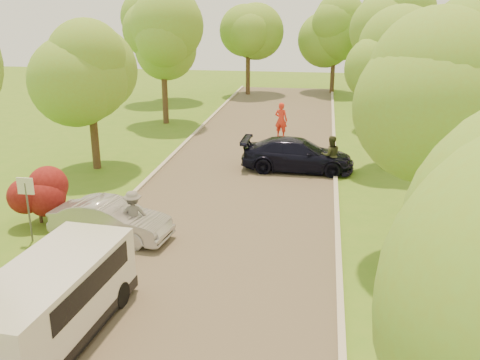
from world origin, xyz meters
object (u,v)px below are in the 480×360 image
Objects in this scene: street_sign at (27,196)px; minivan at (52,300)px; dark_sedan at (297,155)px; person_olive at (331,155)px; silver_sedan at (111,220)px; person_striped at (281,120)px; skateboarder at (133,215)px; longboard at (135,238)px.

street_sign is 0.43× the size of minivan.
person_olive is at bearing -105.23° from dark_sedan.
dark_sedan is 1.57m from person_olive.
silver_sedan is 10.76m from person_olive.
person_striped is (-1.29, 6.29, 0.26)m from dark_sedan.
minivan reaches higher than person_olive.
skateboarder is (-4.80, -8.57, 0.17)m from dark_sedan.
person_striped is at bearing -121.58° from skateboarder.
minivan is 5.93× the size of longboard.
person_striped reaches higher than longboard.
street_sign is at bearing 139.24° from dark_sedan.
dark_sedan is (4.80, 13.93, -0.23)m from minivan.
dark_sedan is 9.82m from skateboarder.
minivan is at bearing 161.87° from dark_sedan.
dark_sedan is 2.55× the size of person_striped.
person_olive reaches higher than longboard.
skateboarder reaches higher than dark_sedan.
silver_sedan is 10.20m from dark_sedan.
dark_sedan is at bearing -25.80° from silver_sedan.
street_sign is 3.66m from longboard.
person_olive is (7.10, 8.09, 0.24)m from silver_sedan.
person_olive is at bearing -33.76° from silver_sedan.
person_striped is (6.81, 15.40, -0.56)m from street_sign.
street_sign is 1.08× the size of person_striped.
silver_sedan is at bearing 147.56° from dark_sedan.
silver_sedan is at bearing -21.52° from longboard.
silver_sedan is 4.62× the size of longboard.
skateboarder is at bearing 9.40° from street_sign.
skateboarder is (0.80, -0.05, 0.26)m from silver_sedan.
minivan is 20.52m from person_striped.
longboard is 0.82m from skateboarder.
street_sign is 12.96m from person_olive.
silver_sedan is 2.46× the size of skateboarder.
minivan is 1.28× the size of silver_sedan.
minivan is at bearing 71.76° from skateboarder.
person_olive is at bearing 127.25° from person_striped.
dark_sedan is at bearing -137.54° from skateboarder.
person_striped is at bearing 12.42° from dark_sedan.
silver_sedan is at bearing 88.51° from person_striped.
person_olive is at bearing -146.04° from longboard.
minivan is 14.90m from person_olive.
person_striped reaches higher than skateboarder.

